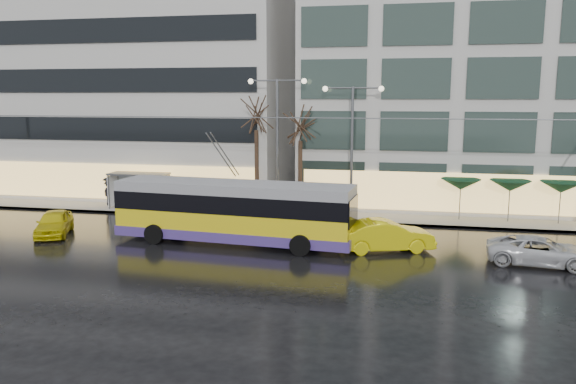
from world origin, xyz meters
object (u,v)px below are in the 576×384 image
(trolleybus, at_px, (234,214))
(bus_shelter, at_px, (135,182))
(taxi_a, at_px, (54,223))
(street_lamp_near, at_px, (277,127))

(trolleybus, relative_size, bus_shelter, 3.20)
(trolleybus, distance_m, taxi_a, 10.90)
(trolleybus, xyz_separation_m, street_lamp_near, (0.74, 7.85, 4.33))
(bus_shelter, bearing_deg, street_lamp_near, 0.63)
(trolleybus, bearing_deg, taxi_a, -178.55)
(street_lamp_near, bearing_deg, bus_shelter, -179.37)
(bus_shelter, height_order, street_lamp_near, street_lamp_near)
(street_lamp_near, distance_m, taxi_a, 15.11)
(street_lamp_near, relative_size, taxi_a, 2.13)
(bus_shelter, xyz_separation_m, street_lamp_near, (10.38, 0.11, 4.03))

